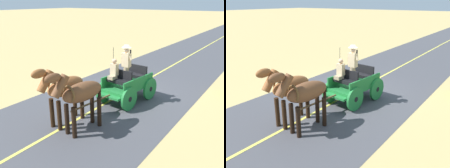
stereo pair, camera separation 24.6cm
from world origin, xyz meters
The scene contains 6 objects.
ground_plane centered at (0.00, 0.00, 0.00)m, with size 200.00×200.00×0.00m, color tan.
road_surface centered at (0.00, 0.00, 0.00)m, with size 6.30×160.00×0.01m, color #424247.
road_centre_stripe centered at (0.00, 0.00, 0.01)m, with size 0.12×160.00×0.00m, color #DBCC4C.
horse_drawn_carriage centered at (-0.59, 0.74, 0.82)m, with size 1.65×4.52×2.50m.
horse_near_side centered at (-0.68, 3.80, 1.32)m, with size 0.81×2.15×2.21m.
horse_off_side centered at (0.12, 3.71, 1.32)m, with size 0.63×2.13×2.21m.
Camera 1 is at (-5.63, 9.30, 4.16)m, focal length 39.48 mm.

